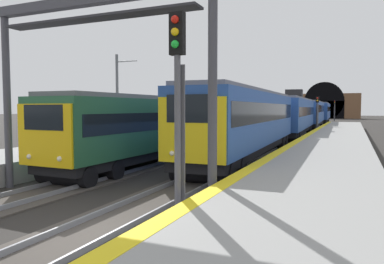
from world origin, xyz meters
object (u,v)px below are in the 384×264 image
object	(u,v)px
train_main_approaching	(304,114)
railway_signal_near	(178,101)
railway_signal_far	(335,109)
catenary_mast_far	(118,99)
train_adjacent_platform	(256,116)
overhead_signal_gantry	(95,45)
railway_signal_mid	(317,112)

from	to	relation	value
train_main_approaching	railway_signal_near	world-z (taller)	railway_signal_near
railway_signal_far	catenary_mast_far	xyz separation A→B (m)	(-68.83, 13.59, 0.93)
train_main_approaching	catenary_mast_far	distance (m)	27.50
train_adjacent_platform	railway_signal_far	xyz separation A→B (m)	(51.87, -6.28, 0.75)
overhead_signal_gantry	railway_signal_mid	bearing A→B (deg)	-6.14
train_main_approaching	train_adjacent_platform	size ratio (longest dim) A/B	1.17
railway_signal_mid	railway_signal_far	xyz separation A→B (m)	(46.17, -0.00, 0.21)
railway_signal_far	overhead_signal_gantry	bearing A→B (deg)	-2.76
overhead_signal_gantry	railway_signal_far	bearing A→B (deg)	-2.76
railway_signal_mid	railway_signal_near	bearing A→B (deg)	0.00
train_adjacent_platform	railway_signal_far	world-z (taller)	railway_signal_far
railway_signal_mid	catenary_mast_far	bearing A→B (deg)	-30.95
railway_signal_far	overhead_signal_gantry	size ratio (longest dim) A/B	0.56
railway_signal_far	railway_signal_near	bearing A→B (deg)	0.00
railway_signal_mid	overhead_signal_gantry	bearing A→B (deg)	-6.14
train_adjacent_platform	railway_signal_near	xyz separation A→B (m)	(-33.75, -6.28, 1.15)
catenary_mast_far	train_main_approaching	bearing A→B (deg)	-25.42
railway_signal_near	railway_signal_far	world-z (taller)	railway_signal_near
railway_signal_near	railway_signal_mid	distance (m)	39.46
train_main_approaching	railway_signal_mid	xyz separation A→B (m)	(-2.13, -1.81, 0.29)
railway_signal_mid	overhead_signal_gantry	distance (m)	37.86
train_adjacent_platform	railway_signal_mid	world-z (taller)	train_adjacent_platform
railway_signal_mid	train_main_approaching	bearing A→B (deg)	-139.77
overhead_signal_gantry	catenary_mast_far	distance (m)	17.74
railway_signal_far	train_main_approaching	bearing A→B (deg)	-2.35
railway_signal_near	overhead_signal_gantry	world-z (taller)	overhead_signal_gantry
railway_signal_far	catenary_mast_far	size ratio (longest dim) A/B	0.66
overhead_signal_gantry	catenary_mast_far	size ratio (longest dim) A/B	1.18
railway_signal_near	overhead_signal_gantry	distance (m)	4.88
train_adjacent_platform	railway_signal_near	size ratio (longest dim) A/B	11.66
train_main_approaching	railway_signal_mid	world-z (taller)	train_main_approaching
railway_signal_mid	overhead_signal_gantry	size ratio (longest dim) A/B	0.52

